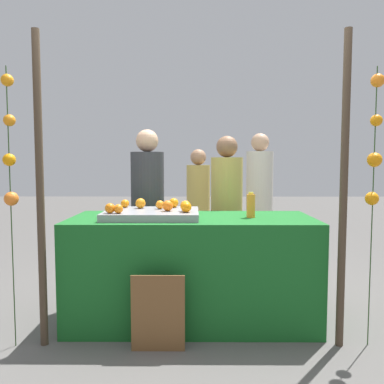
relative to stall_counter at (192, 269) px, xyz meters
The scene contains 22 objects.
ground_plane 0.45m from the stall_counter, ahead, with size 24.00×24.00×0.00m, color #565451.
stall_counter is the anchor object (origin of this frame).
orange_tray 0.58m from the stall_counter, behind, with size 0.77×0.59×0.06m, color gray.
orange_0 0.56m from the stall_counter, 121.12° to the right, with size 0.09×0.09×0.09m, color orange.
orange_1 0.82m from the stall_counter, 164.43° to the left, with size 0.07×0.07×0.07m, color orange.
orange_2 0.57m from the stall_counter, 105.29° to the right, with size 0.08×0.08×0.08m, color orange.
orange_3 0.60m from the stall_counter, 132.49° to the left, with size 0.08×0.08×0.08m, color orange.
orange_4 0.87m from the stall_counter, 160.74° to the right, with size 0.08×0.08×0.08m, color orange.
orange_5 0.82m from the stall_counter, 158.42° to the right, with size 0.07×0.07×0.07m, color orange.
orange_6 0.72m from the stall_counter, 165.85° to the left, with size 0.09×0.09×0.09m, color orange.
orange_7 0.61m from the stall_counter, 166.65° to the left, with size 0.07×0.07×0.07m, color orange.
orange_8 0.59m from the stall_counter, 157.95° to the right, with size 0.09×0.09×0.09m, color orange.
juice_bottle 0.74m from the stall_counter, ahead, with size 0.07×0.07×0.21m.
chalkboard_sign 0.62m from the stall_counter, 113.58° to the right, with size 0.38×0.03×0.57m.
vendor_left 0.91m from the stall_counter, 122.81° to the left, with size 0.34×0.34×1.68m.
vendor_right 0.88m from the stall_counter, 64.57° to the left, with size 0.32×0.32×1.62m.
crowd_person_0 1.86m from the stall_counter, 87.77° to the left, with size 0.30×0.30×1.52m.
crowd_person_1 2.05m from the stall_counter, 64.47° to the left, with size 0.35×0.35×1.72m.
canopy_post_left 1.38m from the stall_counter, 157.33° to the right, with size 0.06×0.06×2.29m, color #473828.
canopy_post_right 1.38m from the stall_counter, 22.67° to the right, with size 0.06×0.06×2.29m, color #473828.
garland_strand_left 1.70m from the stall_counter, 159.61° to the right, with size 0.10×0.10×2.03m.
garland_strand_right 1.72m from the stall_counter, 19.01° to the right, with size 0.11×0.11×2.03m.
Camera 1 is at (0.02, -3.27, 1.36)m, focal length 36.66 mm.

